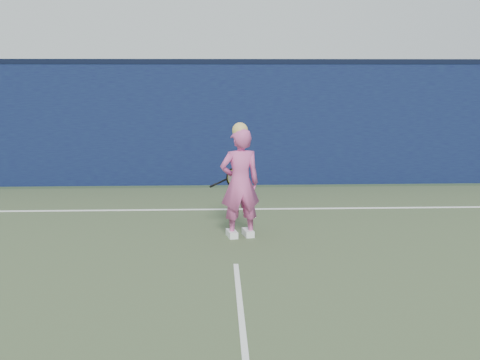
{
  "coord_description": "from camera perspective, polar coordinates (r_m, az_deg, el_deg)",
  "views": [
    {
      "loc": [
        -0.23,
        -6.09,
        2.34
      ],
      "look_at": [
        0.1,
        2.28,
        0.83
      ],
      "focal_mm": 45.0,
      "sensor_mm": 36.0,
      "label": 1
    }
  ],
  "objects": [
    {
      "name": "wall_cap",
      "position": [
        12.59,
        -1.23,
        11.16
      ],
      "size": [
        24.0,
        0.42,
        0.1
      ],
      "primitive_type": "cube",
      "color": "black",
      "rests_on": "backstop_wall"
    },
    {
      "name": "player",
      "position": [
        8.52,
        0.0,
        -0.26
      ],
      "size": [
        0.64,
        0.49,
        1.65
      ],
      "rotation": [
        0.0,
        0.0,
        3.35
      ],
      "color": "#CF5095",
      "rests_on": "ground"
    },
    {
      "name": "backstop_wall",
      "position": [
        12.64,
        -1.21,
        5.26
      ],
      "size": [
        24.0,
        0.4,
        2.5
      ],
      "primitive_type": "cube",
      "color": "#0C1038",
      "rests_on": "ground"
    },
    {
      "name": "racket",
      "position": [
        8.98,
        -0.87,
        0.2
      ],
      "size": [
        0.46,
        0.33,
        0.28
      ],
      "rotation": [
        0.0,
        0.0,
        0.49
      ],
      "color": "black",
      "rests_on": "ground"
    },
    {
      "name": "ground",
      "position": [
        6.53,
        -0.11,
        -10.82
      ],
      "size": [
        80.0,
        80.0,
        0.0
      ],
      "primitive_type": "plane",
      "color": "#314A2D",
      "rests_on": "ground"
    },
    {
      "name": "court_lines",
      "position": [
        6.22,
        0.01,
        -11.8
      ],
      "size": [
        11.0,
        12.04,
        0.01
      ],
      "color": "white",
      "rests_on": "court_surface"
    }
  ]
}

